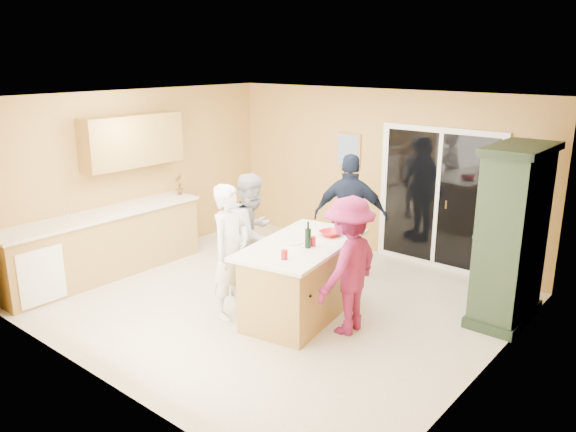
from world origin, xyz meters
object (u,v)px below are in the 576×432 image
Objects in this scene: green_hutch at (512,238)px; woman_navy at (351,217)px; kitchen_island at (302,282)px; woman_white at (231,252)px; woman_magenta at (348,266)px; woman_grey at (253,233)px.

green_hutch is 1.19× the size of woman_navy.
woman_white is (-0.65, -0.55, 0.39)m from kitchen_island.
woman_navy is 1.11× the size of woman_magenta.
green_hutch is (1.95, 1.49, 0.59)m from kitchen_island.
green_hutch is 2.22m from woman_navy.
green_hutch is 1.33× the size of woman_magenta.
woman_navy is (-0.27, 1.45, 0.45)m from kitchen_island.
woman_white is 1.42m from woman_magenta.
woman_grey reaches higher than kitchen_island.
kitchen_island is 1.20× the size of woman_magenta.
woman_magenta is at bearing -110.61° from woman_grey.
woman_magenta is (1.64, -0.18, -0.01)m from woman_grey.
green_hutch is 1.31× the size of woman_grey.
woman_grey reaches higher than woman_magenta.
woman_white is 1.02× the size of woman_grey.
woman_grey is 1.45m from woman_navy.
green_hutch is at bearing 136.24° from woman_magenta.
kitchen_island is 1.07m from woman_grey.
woman_grey is (-2.94, -1.29, -0.23)m from green_hutch.
green_hutch is at bearing -60.44° from woman_white.
woman_grey is 1.01× the size of woman_magenta.
kitchen_island is 1.08× the size of woman_navy.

